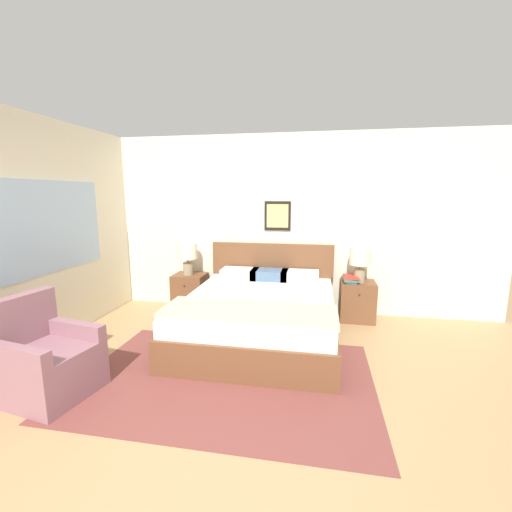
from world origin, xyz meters
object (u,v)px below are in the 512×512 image
table_lamp_near_window (188,254)px  table_lamp_by_door (360,260)px  armchair (45,362)px  nightstand_by_door (357,301)px  nightstand_near_window (190,292)px  bed (260,314)px

table_lamp_near_window → table_lamp_by_door: bearing=0.0°
armchair → nightstand_by_door: (2.89, 2.37, -0.02)m
armchair → nightstand_by_door: bearing=138.8°
armchair → table_lamp_by_door: (2.89, 2.34, 0.57)m
table_lamp_near_window → nightstand_near_window: bearing=68.5°
table_lamp_by_door → table_lamp_near_window: bearing=180.0°
armchair → table_lamp_by_door: bearing=138.5°
table_lamp_near_window → table_lamp_by_door: (2.48, 0.00, 0.00)m
table_lamp_near_window → table_lamp_by_door: 2.48m
nightstand_near_window → table_lamp_by_door: table_lamp_by_door is taller
nightstand_near_window → nightstand_by_door: same height
table_lamp_by_door → nightstand_near_window: bearing=179.5°
bed → armchair: (-1.65, -1.52, -0.00)m
bed → table_lamp_by_door: 1.59m
table_lamp_near_window → bed: bearing=-33.5°
armchair → nightstand_by_door: size_ratio=1.58×
nightstand_near_window → table_lamp_by_door: 2.54m
bed → table_lamp_by_door: size_ratio=4.45×
bed → armchair: bearing=-137.4°
bed → armchair: bed is taller
table_lamp_near_window → table_lamp_by_door: size_ratio=1.00×
table_lamp_by_door → armchair: bearing=-141.0°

